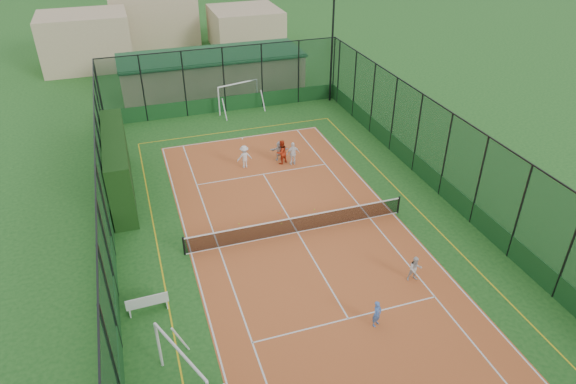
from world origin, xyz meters
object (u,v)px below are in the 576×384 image
Objects in this scene: child_near_right at (415,269)px; child_far_left at (244,157)px; floodlight_ne at (332,50)px; white_bench at (147,302)px; child_far_back at (279,151)px; coach at (281,152)px; clubhouse at (212,72)px; futsal_goal_far at (238,97)px; child_far_right at (293,154)px; futsal_goal_near at (183,373)px; child_near_mid at (377,314)px.

child_far_left is (-4.65, 12.75, 0.11)m from child_near_right.
floodlight_ne reaches higher than white_bench.
child_far_back is at bearing 110.67° from child_near_right.
coach is (-2.29, 12.53, 0.16)m from child_near_right.
child_far_left is at bearing 15.80° from child_far_back.
floodlight_ne is at bearing 88.25° from child_near_right.
clubhouse is 10.23× the size of child_far_left.
clubhouse is (-8.60, 5.40, -2.55)m from floodlight_ne.
child_far_left is at bearing -29.76° from coach.
futsal_goal_far is 9.31m from child_far_left.
child_near_right is (11.60, -1.80, 0.15)m from white_bench.
child_far_left reaches higher than child_near_right.
floodlight_ne is 6.31× the size of child_far_back.
child_far_left is (6.95, 10.95, 0.27)m from white_bench.
child_far_right is 0.97× the size of coach.
futsal_goal_near reaches higher than child_near_right.
futsal_goal_near is 16.67m from child_far_left.
floodlight_ne reaches higher than child_near_right.
child_near_mid reaches higher than white_bench.
child_near_mid is (8.73, -3.74, 0.13)m from white_bench.
white_bench is at bearing -178.11° from child_near_right.
coach is at bearing 111.06° from child_near_right.
clubhouse is 4.40× the size of futsal_goal_far.
futsal_goal_far is (-7.61, 0.15, -3.01)m from floodlight_ne.
child_near_mid is (-0.06, -23.80, -0.49)m from futsal_goal_far.
child_near_right is 13.57m from child_far_left.
child_near_mid is at bearing -104.82° from futsal_goal_far.
white_bench is 14.57m from child_far_back.
futsal_goal_far reaches higher than futsal_goal_near.
coach reaches higher than child_far_left.
child_near_mid is at bearing -135.25° from child_near_right.
futsal_goal_near is at bearing 156.93° from child_near_mid.
child_far_right is (3.01, -0.59, 0.02)m from child_far_left.
child_near_mid is 14.49m from coach.
child_far_left reaches higher than white_bench.
futsal_goal_far is (0.99, -5.25, -0.46)m from clubhouse.
futsal_goal_near reaches higher than child_far_back.
child_near_right is at bearing -98.78° from futsal_goal_near.
clubhouse is 8.76× the size of white_bench.
clubhouse is 29.08m from child_near_mid.
coach reaches higher than child_near_mid.
clubhouse is at bearing -82.59° from child_far_right.
floodlight_ne is 29.16m from futsal_goal_near.
floodlight_ne reaches higher than futsal_goal_far.
futsal_goal_far is at bearing -76.87° from child_far_back.
child_near_right is 0.85× the size of child_far_left.
futsal_goal_near is at bearing 36.49° from coach.
coach is (0.58, 14.47, 0.18)m from child_near_mid.
clubhouse reaches higher than coach.
futsal_goal_near is at bearing -122.42° from floodlight_ne.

